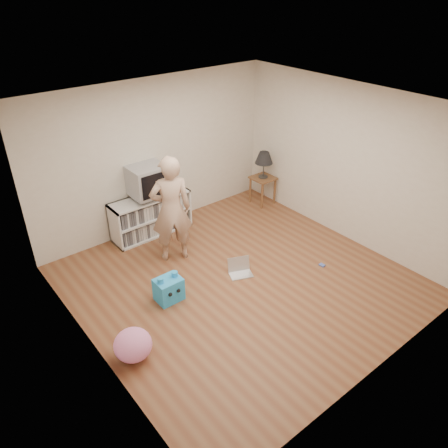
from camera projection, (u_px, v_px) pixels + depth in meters
name	position (u px, v px, depth m)	size (l,w,h in m)	color
ground	(240.00, 281.00, 6.52)	(4.50, 4.50, 0.00)	brown
walls	(242.00, 204.00, 5.86)	(4.52, 4.52, 2.60)	beige
ceiling	(244.00, 108.00, 5.21)	(4.50, 4.50, 0.01)	white
media_unit	(151.00, 215.00, 7.55)	(1.40, 0.45, 0.70)	white
dvd_deck	(149.00, 195.00, 7.34)	(0.45, 0.35, 0.07)	gray
crt_tv	(148.00, 180.00, 7.20)	(0.60, 0.53, 0.50)	#A1A1A6
side_table	(263.00, 184.00, 8.50)	(0.42, 0.42, 0.55)	brown
table_lamp	(264.00, 158.00, 8.23)	(0.34, 0.34, 0.52)	#333333
person	(171.00, 210.00, 6.63)	(0.63, 0.42, 1.74)	tan
laptop	(240.00, 269.00, 6.67)	(0.42, 0.38, 0.24)	silver
playing_cards	(322.00, 265.00, 6.85)	(0.07, 0.09, 0.02)	#4963C4
plush_blue	(169.00, 289.00, 6.07)	(0.36, 0.32, 0.42)	#25A3FF
plush_pink	(133.00, 345.00, 5.15)	(0.46, 0.46, 0.39)	#FF87CC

